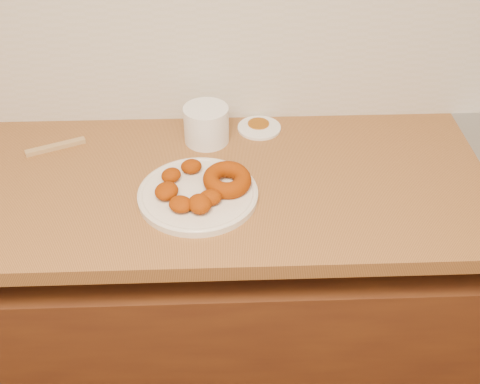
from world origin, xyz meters
name	(u,v)px	position (x,y,z in m)	size (l,w,h in m)	color
base_cabinet	(281,311)	(0.00, 1.69, 0.39)	(3.60, 0.60, 0.77)	#562B12
butcher_block	(30,189)	(-0.65, 1.69, 0.88)	(2.30, 0.62, 0.04)	#925E33
backsplash	(284,15)	(0.00, 1.99, 1.20)	(3.60, 0.02, 0.60)	beige
donut_plate	(198,195)	(-0.23, 1.62, 0.91)	(0.29, 0.29, 0.02)	silver
ring_donut	(227,180)	(-0.16, 1.64, 0.94)	(0.12, 0.12, 0.04)	#8C2A01
fried_dough_chunks	(186,191)	(-0.25, 1.60, 0.93)	(0.17, 0.21, 0.04)	#8C2A01
plastic_tub	(206,124)	(-0.21, 1.86, 0.95)	(0.12, 0.12, 0.10)	white
tub_lid	(259,128)	(-0.06, 1.91, 0.90)	(0.12, 0.12, 0.01)	white
brass_jar_lid	(258,125)	(-0.06, 1.93, 0.91)	(0.06, 0.06, 0.01)	#A9651B
wooden_utensil	(56,147)	(-0.61, 1.84, 0.91)	(0.16, 0.02, 0.01)	#A78553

